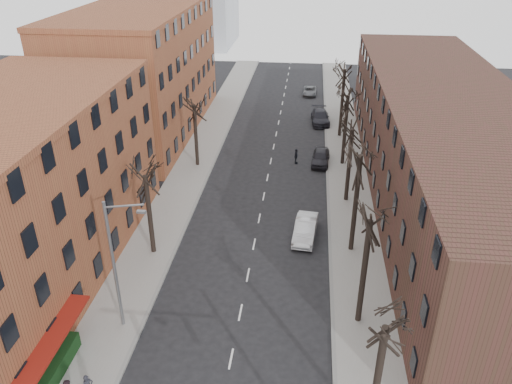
% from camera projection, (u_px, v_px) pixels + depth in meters
% --- Properties ---
extents(sidewalk_left, '(4.00, 90.00, 0.15)m').
position_uv_depth(sidewalk_left, '(196.00, 161.00, 53.60)').
color(sidewalk_left, gray).
rests_on(sidewalk_left, ground).
extents(sidewalk_right, '(4.00, 90.00, 0.15)m').
position_uv_depth(sidewalk_right, '(346.00, 168.00, 52.05)').
color(sidewalk_right, gray).
rests_on(sidewalk_right, ground).
extents(building_left_near, '(12.00, 26.00, 12.00)m').
position_uv_depth(building_left_near, '(13.00, 198.00, 34.05)').
color(building_left_near, brown).
rests_on(building_left_near, ground).
extents(building_left_far, '(12.00, 28.00, 14.00)m').
position_uv_depth(building_left_far, '(143.00, 73.00, 58.99)').
color(building_left_far, brown).
rests_on(building_left_far, ground).
extents(building_right, '(12.00, 50.00, 10.00)m').
position_uv_depth(building_right, '(444.00, 146.00, 44.58)').
color(building_right, '#452620').
rests_on(building_right, ground).
extents(awning_left, '(1.20, 7.00, 0.15)m').
position_uv_depth(awning_left, '(62.00, 372.00, 28.35)').
color(awning_left, maroon).
rests_on(awning_left, ground).
extents(hedge, '(0.80, 6.00, 1.00)m').
position_uv_depth(hedge, '(50.00, 377.00, 27.18)').
color(hedge, '#123413').
rests_on(hedge, sidewalk_left).
extents(tree_right_b, '(5.20, 5.20, 10.80)m').
position_uv_depth(tree_right_b, '(358.00, 321.00, 31.97)').
color(tree_right_b, black).
rests_on(tree_right_b, ground).
extents(tree_right_c, '(5.20, 5.20, 11.60)m').
position_uv_depth(tree_right_c, '(351.00, 250.00, 38.98)').
color(tree_right_c, black).
rests_on(tree_right_c, ground).
extents(tree_right_d, '(5.20, 5.20, 10.00)m').
position_uv_depth(tree_right_d, '(346.00, 201.00, 45.99)').
color(tree_right_d, black).
rests_on(tree_right_d, ground).
extents(tree_right_e, '(5.20, 5.20, 10.80)m').
position_uv_depth(tree_right_e, '(342.00, 164.00, 53.01)').
color(tree_right_e, black).
rests_on(tree_right_e, ground).
extents(tree_right_f, '(5.20, 5.20, 11.60)m').
position_uv_depth(tree_right_f, '(339.00, 136.00, 60.02)').
color(tree_right_f, black).
rests_on(tree_right_f, ground).
extents(tree_left_a, '(5.20, 5.20, 9.50)m').
position_uv_depth(tree_left_a, '(154.00, 253.00, 38.70)').
color(tree_left_a, black).
rests_on(tree_left_a, ground).
extents(tree_left_b, '(5.20, 5.20, 9.50)m').
position_uv_depth(tree_left_b, '(198.00, 166.00, 52.72)').
color(tree_left_b, black).
rests_on(tree_left_b, ground).
extents(streetlight, '(2.45, 0.22, 9.03)m').
position_uv_depth(streetlight, '(116.00, 261.00, 29.26)').
color(streetlight, slate).
rests_on(streetlight, ground).
extents(silver_sedan, '(2.08, 4.86, 1.56)m').
position_uv_depth(silver_sedan, '(305.00, 229.00, 40.26)').
color(silver_sedan, silver).
rests_on(silver_sedan, ground).
extents(parked_car_near, '(2.09, 4.54, 1.51)m').
position_uv_depth(parked_car_near, '(321.00, 157.00, 52.83)').
color(parked_car_near, black).
rests_on(parked_car_near, ground).
extents(parked_car_mid, '(2.55, 5.51, 1.56)m').
position_uv_depth(parked_car_mid, '(320.00, 117.00, 63.78)').
color(parked_car_mid, black).
rests_on(parked_car_mid, ground).
extents(parked_car_far, '(2.00, 4.15, 1.14)m').
position_uv_depth(parked_car_far, '(310.00, 91.00, 74.56)').
color(parked_car_far, slate).
rests_on(parked_car_far, ground).
extents(pedestrian_crossing, '(0.44, 0.99, 1.66)m').
position_uv_depth(pedestrian_crossing, '(296.00, 156.00, 52.82)').
color(pedestrian_crossing, black).
rests_on(pedestrian_crossing, ground).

